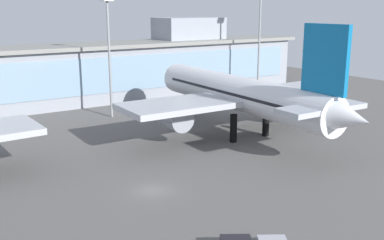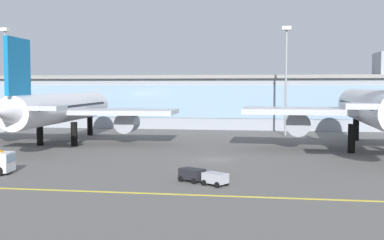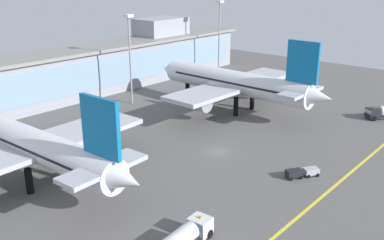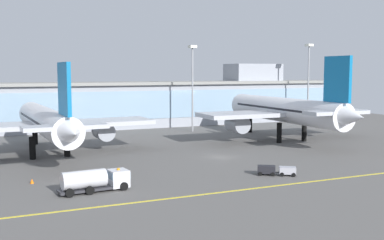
% 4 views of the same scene
% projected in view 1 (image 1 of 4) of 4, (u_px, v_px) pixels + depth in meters
% --- Properties ---
extents(ground_plane, '(185.17, 185.17, 0.00)m').
position_uv_depth(ground_plane, '(152.00, 190.00, 51.49)').
color(ground_plane, '#5B5956').
extents(terminal_building, '(135.26, 14.00, 17.73)m').
position_uv_depth(terminal_building, '(39.00, 75.00, 92.68)').
color(terminal_building, '#9399A3').
rests_on(terminal_building, ground).
extents(airliner_near_right, '(39.58, 48.38, 18.26)m').
position_uv_depth(airliner_near_right, '(240.00, 94.00, 72.44)').
color(airliner_near_right, black).
rests_on(airliner_near_right, ground).
extents(apron_light_mast_west, '(1.80, 1.80, 21.98)m').
position_uv_depth(apron_light_mast_west, '(109.00, 39.00, 82.44)').
color(apron_light_mast_west, gray).
rests_on(apron_light_mast_west, ground).
extents(apron_light_mast_east, '(1.80, 1.80, 23.31)m').
position_uv_depth(apron_light_mast_east, '(260.00, 29.00, 103.63)').
color(apron_light_mast_east, gray).
rests_on(apron_light_mast_east, ground).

